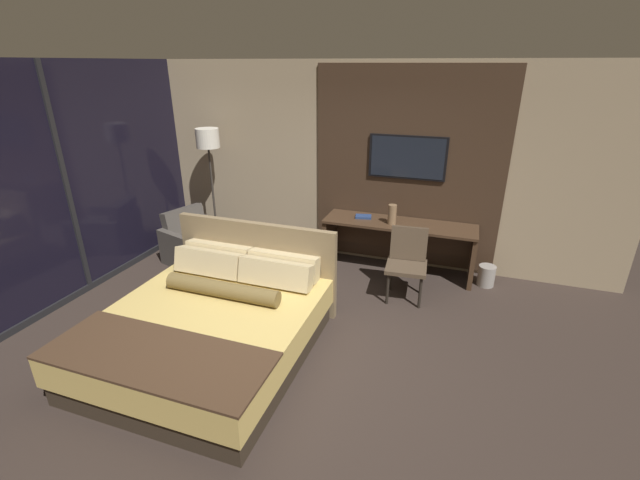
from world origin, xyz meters
name	(u,v)px	position (x,y,z in m)	size (l,w,h in m)	color
ground_plane	(287,354)	(0.00, 0.00, 0.00)	(16.00, 16.00, 0.00)	#332823
wall_back_tv_panel	(363,166)	(0.11, 2.59, 1.40)	(7.20, 0.09, 2.80)	tan
wall_left_window	(66,191)	(-3.00, 0.40, 1.32)	(0.06, 6.00, 2.80)	black
bed	(213,324)	(-0.73, -0.16, 0.31)	(1.98, 2.22, 1.06)	#33281E
desk	(399,237)	(0.72, 2.29, 0.51)	(2.06, 0.57, 0.74)	#422D1E
tv	(407,157)	(0.72, 2.52, 1.57)	(1.04, 0.04, 0.58)	black
desk_chair	(407,258)	(0.94, 1.61, 0.52)	(0.52, 0.52, 0.88)	#4C3D2D
armchair_by_window	(199,244)	(-2.13, 1.67, 0.25)	(1.04, 1.07, 0.76)	#47423D
floor_lamp	(209,149)	(-2.15, 2.19, 1.57)	(0.34, 0.34, 1.87)	#282623
vase_tall	(392,214)	(0.63, 2.17, 0.87)	(0.11, 0.11, 0.27)	#846647
book	(363,217)	(0.21, 2.29, 0.75)	(0.25, 0.19, 0.03)	navy
waste_bin	(486,276)	(1.92, 2.23, 0.14)	(0.22, 0.22, 0.28)	gray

